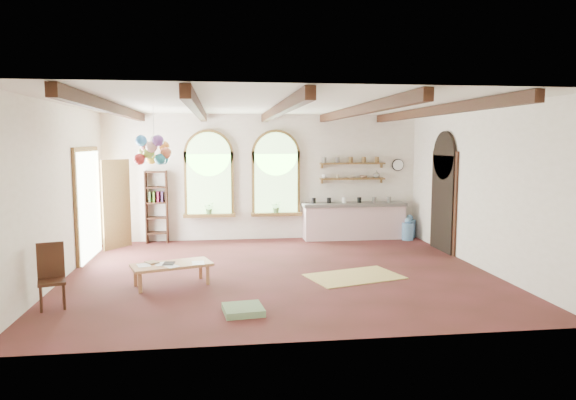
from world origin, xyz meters
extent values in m
plane|color=#5B2526|center=(0.00, 0.00, 0.00)|extent=(8.00, 8.00, 0.00)
cube|color=brown|center=(-1.40, 3.44, 1.45)|extent=(1.24, 0.08, 1.64)
cylinder|color=brown|center=(-1.40, 3.44, 2.20)|extent=(1.24, 0.08, 1.24)
cube|color=#96CF7C|center=(-1.40, 3.40, 1.45)|extent=(1.10, 0.04, 1.50)
cube|color=brown|center=(-1.40, 3.35, 0.66)|extent=(1.30, 0.28, 0.08)
cube|color=brown|center=(0.30, 3.44, 1.45)|extent=(1.24, 0.08, 1.64)
cylinder|color=brown|center=(0.30, 3.44, 2.20)|extent=(1.24, 0.08, 1.24)
cube|color=#96CF7C|center=(0.30, 3.40, 1.45)|extent=(1.10, 0.04, 1.50)
cube|color=brown|center=(0.30, 3.35, 0.66)|extent=(1.30, 0.28, 0.08)
cube|color=brown|center=(-3.95, 1.80, 1.15)|extent=(0.10, 1.90, 2.50)
cube|color=black|center=(3.95, 1.50, 1.10)|extent=(0.10, 1.30, 2.40)
cube|color=beige|center=(2.30, 3.20, 0.43)|extent=(2.60, 0.55, 0.86)
cube|color=slate|center=(2.30, 3.20, 0.90)|extent=(2.68, 0.62, 0.08)
cube|color=brown|center=(2.30, 3.38, 1.55)|extent=(1.70, 0.24, 0.04)
cube|color=brown|center=(2.30, 3.38, 1.95)|extent=(1.70, 0.24, 0.04)
cylinder|color=black|center=(3.55, 3.45, 1.90)|extent=(0.32, 0.04, 0.32)
cube|color=#3C2113|center=(-2.95, 3.32, 0.90)|extent=(0.03, 0.32, 1.80)
cube|color=#3C2113|center=(-2.45, 3.32, 0.90)|extent=(0.03, 0.32, 1.80)
cube|color=tan|center=(-1.98, -0.66, 0.36)|extent=(1.48, 1.02, 0.05)
cube|color=tan|center=(-2.46, -1.05, 0.17)|extent=(0.06, 0.06, 0.34)
cube|color=tan|center=(-1.35, -0.68, 0.17)|extent=(0.06, 0.06, 0.34)
cube|color=tan|center=(-2.60, -0.63, 0.17)|extent=(0.06, 0.06, 0.34)
cube|color=tan|center=(-1.49, -0.26, 0.17)|extent=(0.06, 0.06, 0.34)
cube|color=#3C2113|center=(-3.65, -1.71, 0.41)|extent=(0.49, 0.49, 0.05)
cube|color=#3C2113|center=(-3.70, -1.54, 0.69)|extent=(0.38, 0.15, 0.57)
cube|color=tan|center=(1.35, -0.53, 0.01)|extent=(1.91, 1.48, 0.02)
cube|color=#66895E|center=(-0.80, -2.30, 0.05)|extent=(0.63, 0.63, 0.10)
cylinder|color=#588CBC|center=(3.64, 2.85, 0.22)|extent=(0.30, 0.30, 0.45)
sphere|color=#588CBC|center=(3.64, 2.85, 0.50)|extent=(0.16, 0.16, 0.16)
cylinder|color=#588CBC|center=(3.82, 3.20, 0.23)|extent=(0.31, 0.31, 0.47)
sphere|color=#588CBC|center=(3.82, 3.20, 0.52)|extent=(0.17, 0.17, 0.17)
cylinder|color=white|center=(-2.40, 0.80, 2.78)|extent=(0.01, 0.01, 0.85)
sphere|color=teal|center=(-2.23, 0.82, 2.17)|extent=(0.22, 0.22, 0.22)
sphere|color=#EE7B4F|center=(-2.20, 0.93, 2.29)|extent=(0.22, 0.22, 0.22)
sphere|color=orange|center=(-2.24, 1.07, 2.41)|extent=(0.22, 0.22, 0.22)
sphere|color=silver|center=(-2.39, 0.97, 2.53)|extent=(0.22, 0.22, 0.22)
sphere|color=#FFAD28|center=(-2.49, 1.03, 2.17)|extent=(0.22, 0.22, 0.22)
sphere|color=#82A044|center=(-2.63, 1.02, 2.29)|extent=(0.22, 0.22, 0.22)
sphere|color=#C9615F|center=(-2.56, 0.85, 2.41)|extent=(0.22, 0.22, 0.22)
sphere|color=#3285D7|center=(-2.64, 0.77, 2.53)|extent=(0.22, 0.22, 0.22)
sphere|color=red|center=(-2.66, 0.62, 2.17)|extent=(0.22, 0.22, 0.22)
sphere|color=#A6DC4D|center=(-2.49, 0.66, 2.29)|extent=(0.22, 0.22, 0.22)
sphere|color=#FEC5BB|center=(-2.42, 0.56, 2.41)|extent=(0.22, 0.22, 0.22)
sphere|color=purple|center=(-2.29, 0.50, 2.53)|extent=(0.22, 0.22, 0.22)
sphere|color=teal|center=(-2.28, 0.68, 2.17)|extent=(0.22, 0.22, 0.22)
sphere|color=#EE7B4F|center=(-2.17, 0.73, 2.29)|extent=(0.22, 0.22, 0.22)
imported|color=olive|center=(-2.40, -0.62, 0.40)|extent=(0.29, 0.31, 0.02)
cube|color=black|center=(-2.02, -0.66, 0.39)|extent=(0.20, 0.28, 0.01)
imported|color=#598C4C|center=(-1.40, 3.32, 0.85)|extent=(0.27, 0.23, 0.30)
imported|color=#598C4C|center=(0.30, 3.32, 0.85)|extent=(0.27, 0.23, 0.30)
imported|color=white|center=(1.55, 3.38, 1.62)|extent=(0.12, 0.10, 0.10)
imported|color=beige|center=(1.90, 3.38, 1.62)|extent=(0.10, 0.10, 0.09)
imported|color=beige|center=(2.25, 3.38, 1.60)|extent=(0.22, 0.22, 0.05)
imported|color=#8C664C|center=(2.60, 3.38, 1.60)|extent=(0.20, 0.20, 0.06)
imported|color=slate|center=(2.95, 3.38, 1.67)|extent=(0.18, 0.18, 0.19)
camera|label=1|loc=(-1.09, -9.64, 2.50)|focal=32.00mm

